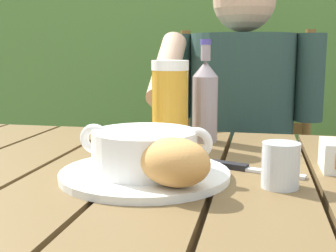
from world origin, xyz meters
name	(u,v)px	position (x,y,z in m)	size (l,w,h in m)	color
dining_table	(169,224)	(0.00, 0.00, 0.63)	(1.41, 0.85, 0.72)	brown
hedge_backdrop	(188,33)	(-0.27, 1.86, 1.02)	(4.01, 1.00, 2.40)	#477030
chair_near_diner	(241,175)	(0.09, 0.86, 0.49)	(0.49, 0.40, 1.00)	brown
person_eating	(239,125)	(0.09, 0.66, 0.70)	(0.48, 0.47, 1.19)	#27413A
serving_plate	(145,174)	(-0.04, -0.02, 0.73)	(0.28, 0.28, 0.01)	white
soup_bowl	(145,150)	(-0.04, -0.02, 0.77)	(0.22, 0.17, 0.07)	white
bread_roll	(175,162)	(0.03, -0.10, 0.77)	(0.14, 0.12, 0.07)	tan
beer_glass	(170,104)	(-0.04, 0.22, 0.81)	(0.08, 0.08, 0.19)	gold
beer_bottle	(205,100)	(0.02, 0.30, 0.82)	(0.06, 0.06, 0.23)	gray
water_glass_small	(281,165)	(0.18, -0.03, 0.76)	(0.06, 0.06, 0.07)	silver
table_knife	(245,168)	(0.12, 0.06, 0.73)	(0.17, 0.08, 0.01)	silver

